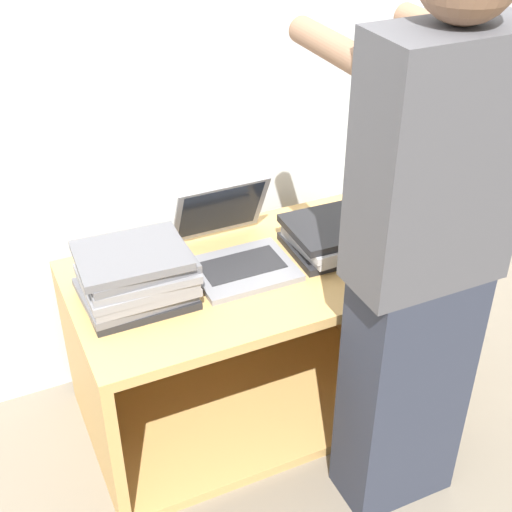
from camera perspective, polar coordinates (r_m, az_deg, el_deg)
ground_plane at (r=2.48m, az=2.28°, el=-16.82°), size 12.00×12.00×0.00m
wall_back at (r=2.38m, az=-5.50°, el=16.10°), size 8.00×0.05×2.40m
cart at (r=2.51m, az=-1.53°, el=-6.23°), size 1.11×0.64×0.60m
laptop_open at (r=2.30m, az=-1.65°, el=0.53°), size 0.32×0.37×0.25m
laptop_stack_left at (r=2.14m, az=-9.56°, el=-1.58°), size 0.34×0.27×0.17m
laptop_stack_right at (r=2.39m, az=6.59°, el=1.67°), size 0.34×0.27×0.10m
person at (r=1.91m, az=13.09°, el=-0.59°), size 0.40×0.53×1.70m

